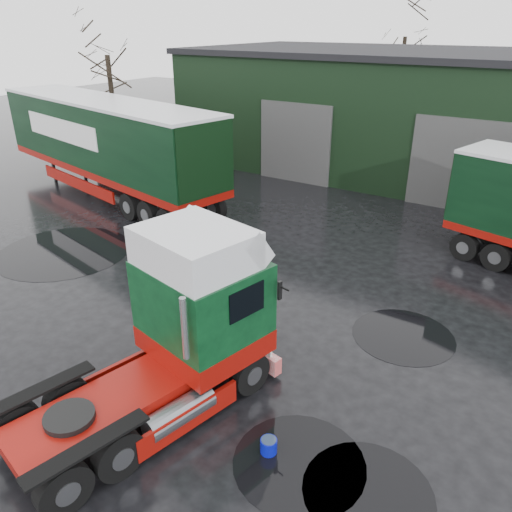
{
  "coord_description": "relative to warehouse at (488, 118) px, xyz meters",
  "views": [
    {
      "loc": [
        6.23,
        -8.58,
        7.69
      ],
      "look_at": [
        -0.65,
        2.04,
        1.7
      ],
      "focal_mm": 35.0,
      "sensor_mm": 36.0,
      "label": 1
    }
  ],
  "objects": [
    {
      "name": "hero_tractor",
      "position": [
        -2.27,
        -23.0,
        -1.21
      ],
      "size": [
        3.96,
        6.71,
        3.9
      ],
      "primitive_type": null,
      "rotation": [
        0.0,
        0.0,
        -0.22
      ],
      "color": "#0A3317",
      "rests_on": "ground"
    },
    {
      "name": "puddle_1",
      "position": [
        1.46,
        -17.02,
        -3.15
      ],
      "size": [
        2.72,
        2.72,
        0.01
      ],
      "primitive_type": "cylinder",
      "color": "black",
      "rests_on": "ground"
    },
    {
      "name": "wash_bucket",
      "position": [
        0.51,
        -22.39,
        -3.0
      ],
      "size": [
        0.44,
        0.44,
        0.31
      ],
      "primitive_type": "cylinder",
      "rotation": [
        0.0,
        0.0,
        0.41
      ],
      "color": "#070DA2",
      "rests_on": "ground"
    },
    {
      "name": "warehouse",
      "position": [
        0.0,
        0.0,
        0.0
      ],
      "size": [
        32.4,
        12.4,
        6.3
      ],
      "color": "black",
      "rests_on": "ground"
    },
    {
      "name": "puddle_0",
      "position": [
        -2.66,
        -20.6,
        -3.15
      ],
      "size": [
        2.38,
        2.38,
        0.01
      ],
      "primitive_type": "cylinder",
      "color": "black",
      "rests_on": "ground"
    },
    {
      "name": "ground",
      "position": [
        -2.0,
        -20.0,
        -3.16
      ],
      "size": [
        100.0,
        100.0,
        0.0
      ],
      "primitive_type": "plane",
      "color": "black"
    },
    {
      "name": "puddle_3",
      "position": [
        1.15,
        -22.3,
        -3.15
      ],
      "size": [
        2.57,
        2.57,
        0.01
      ],
      "primitive_type": "cylinder",
      "color": "black",
      "rests_on": "ground"
    },
    {
      "name": "tree_left",
      "position": [
        -19.0,
        -8.0,
        1.09
      ],
      "size": [
        4.4,
        4.4,
        8.5
      ],
      "primitive_type": null,
      "color": "black",
      "rests_on": "ground"
    },
    {
      "name": "puddle_2",
      "position": [
        -10.72,
        -18.48,
        -3.15
      ],
      "size": [
        4.77,
        4.77,
        0.01
      ],
      "primitive_type": "cylinder",
      "color": "black",
      "rests_on": "ground"
    },
    {
      "name": "puddle_4",
      "position": [
        2.5,
        -22.21,
        -3.15
      ],
      "size": [
        2.38,
        2.38,
        0.01
      ],
      "primitive_type": "cylinder",
      "color": "black",
      "rests_on": "ground"
    },
    {
      "name": "tree_back_a",
      "position": [
        -8.0,
        10.0,
        1.59
      ],
      "size": [
        4.4,
        4.4,
        9.5
      ],
      "primitive_type": null,
      "color": "black",
      "rests_on": "ground"
    },
    {
      "name": "trailer_left",
      "position": [
        -14.29,
        -12.86,
        -0.89
      ],
      "size": [
        14.87,
        5.83,
        4.52
      ],
      "primitive_type": null,
      "rotation": [
        0.0,
        0.0,
        1.37
      ],
      "color": "silver",
      "rests_on": "ground"
    }
  ]
}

